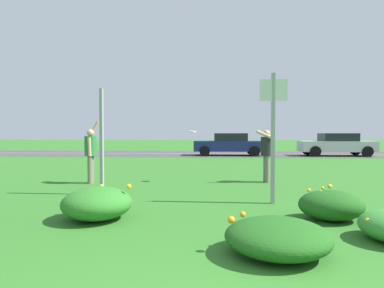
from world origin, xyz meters
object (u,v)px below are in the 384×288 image
(person_catcher_dark_shirt, at_px, (266,151))
(frisbee_white, at_px, (192,131))
(person_thrower_green_shirt, at_px, (91,151))
(sign_post_by_roadside, at_px, (273,125))
(car_silver_center_left, at_px, (337,144))
(car_navy_center_right, at_px, (229,144))
(sign_post_near_path, at_px, (102,142))

(person_catcher_dark_shirt, xyz_separation_m, frisbee_white, (-2.19, -0.11, 0.58))
(person_thrower_green_shirt, relative_size, person_catcher_dark_shirt, 1.17)
(sign_post_by_roadside, distance_m, frisbee_white, 3.49)
(person_catcher_dark_shirt, xyz_separation_m, car_silver_center_left, (6.21, 11.97, -0.19))
(sign_post_by_roadside, bearing_deg, person_catcher_dark_shirt, 83.92)
(sign_post_by_roadside, distance_m, person_catcher_dark_shirt, 3.15)
(frisbee_white, bearing_deg, person_thrower_green_shirt, -171.41)
(person_thrower_green_shirt, xyz_separation_m, person_catcher_dark_shirt, (5.12, 0.55, -0.02))
(sign_post_by_roadside, height_order, frisbee_white, sign_post_by_roadside)
(person_thrower_green_shirt, xyz_separation_m, car_navy_center_right, (4.52, 12.52, -0.21))
(person_thrower_green_shirt, height_order, person_catcher_dark_shirt, person_thrower_green_shirt)
(person_thrower_green_shirt, bearing_deg, sign_post_near_path, -62.11)
(sign_post_by_roadside, bearing_deg, person_thrower_green_shirt, 152.36)
(person_thrower_green_shirt, xyz_separation_m, car_silver_center_left, (11.33, 12.52, -0.21))
(sign_post_near_path, bearing_deg, car_silver_center_left, 53.95)
(person_thrower_green_shirt, height_order, frisbee_white, person_thrower_green_shirt)
(car_silver_center_left, bearing_deg, sign_post_by_roadside, -113.51)
(person_thrower_green_shirt, relative_size, car_navy_center_right, 0.40)
(car_navy_center_right, bearing_deg, person_catcher_dark_shirt, -87.14)
(sign_post_by_roadside, xyz_separation_m, car_silver_center_left, (6.54, 15.03, -0.88))
(frisbee_white, xyz_separation_m, car_silver_center_left, (8.40, 12.08, -0.77))
(person_thrower_green_shirt, distance_m, frisbee_white, 3.02)
(sign_post_by_roadside, distance_m, car_silver_center_left, 16.41)
(sign_post_near_path, relative_size, person_catcher_dark_shirt, 1.62)
(person_catcher_dark_shirt, height_order, car_navy_center_right, person_catcher_dark_shirt)
(person_catcher_dark_shirt, distance_m, car_navy_center_right, 11.99)
(car_silver_center_left, bearing_deg, car_navy_center_right, 180.00)
(person_catcher_dark_shirt, relative_size, car_silver_center_left, 0.34)
(frisbee_white, bearing_deg, sign_post_by_roadside, -57.77)
(sign_post_near_path, xyz_separation_m, person_catcher_dark_shirt, (4.19, 2.31, -0.33))
(sign_post_by_roadside, relative_size, frisbee_white, 11.41)
(car_navy_center_right, bearing_deg, car_silver_center_left, 0.00)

